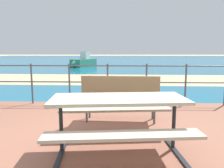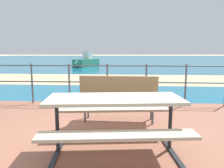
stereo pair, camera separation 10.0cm
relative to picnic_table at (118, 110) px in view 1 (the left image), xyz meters
name	(u,v)px [view 1 (the left image)]	position (x,y,z in m)	size (l,w,h in m)	color
ground_plane	(98,146)	(-0.31, 0.25, -0.63)	(240.00, 240.00, 0.00)	beige
patio_paving	(98,144)	(-0.31, 0.25, -0.60)	(6.40, 5.20, 0.06)	#935B47
sea_water	(119,59)	(-0.31, 40.25, -0.62)	(90.00, 90.00, 0.01)	#196B8E
beach_strip	(114,79)	(-0.31, 8.32, -0.62)	(54.00, 4.50, 0.01)	tan
picnic_table	(118,110)	(0.00, 0.00, 0.00)	(1.89, 1.53, 0.74)	#BCAD93
park_bench	(120,94)	(0.02, 1.22, -0.01)	(1.45, 0.47, 0.90)	#8C704C
railing_fence	(108,80)	(-0.31, 2.65, 0.08)	(5.94, 0.04, 1.04)	#4C5156
boat_near	(83,62)	(-3.55, 17.63, -0.17)	(2.20, 3.62, 1.45)	#338466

